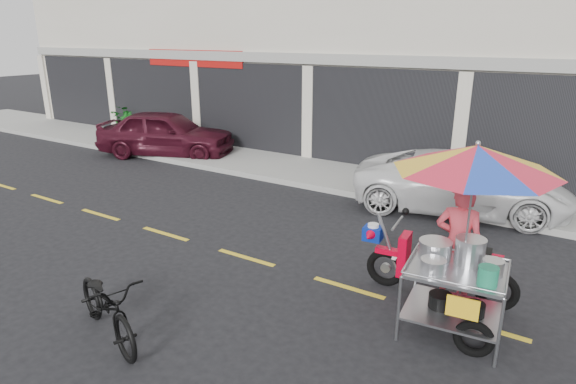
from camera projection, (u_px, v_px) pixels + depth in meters
The scene contains 9 objects.
ground at pixel (349, 288), 7.51m from camera, with size 90.00×90.00×0.00m, color black.
sidewalk at pixel (445, 191), 11.91m from camera, with size 45.00×3.00×0.15m, color gray.
centerline at pixel (349, 288), 7.51m from camera, with size 42.00×0.10×0.01m, color gold.
maroon_sedan at pixel (166, 133), 15.50m from camera, with size 1.75×4.35×1.48m, color #3C0D1A.
white_pickup at pixel (461, 182), 10.67m from camera, with size 2.13×4.63×1.29m, color silver.
plant_tall at pixel (124, 118), 18.66m from camera, with size 0.93×0.81×1.04m, color #0D4E11.
plant_short at pixel (127, 125), 17.55m from camera, with size 0.53×0.53×0.95m, color #0D4E11.
near_bicycle at pixel (107, 306), 6.14m from camera, with size 0.63×1.80×0.95m, color black.
food_vendor_rig at pixel (464, 209), 6.21m from camera, with size 2.71×2.16×2.59m.
Camera 1 is at (2.76, -6.14, 3.77)m, focal length 30.00 mm.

